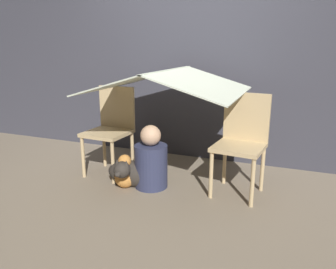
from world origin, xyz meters
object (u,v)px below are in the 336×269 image
at_px(person_front, 151,162).
at_px(chair_left, 111,126).
at_px(chair_right, 242,139).
at_px(dog, 131,173).

bearing_deg(person_front, chair_left, 159.09).
height_order(chair_left, chair_right, same).
relative_size(chair_left, chair_right, 1.00).
relative_size(person_front, dog, 1.19).
relative_size(chair_left, person_front, 1.49).
distance_m(person_front, dog, 0.23).
distance_m(chair_left, chair_right, 1.36).
bearing_deg(chair_left, chair_right, 3.76).
relative_size(chair_right, dog, 1.78).
distance_m(chair_right, person_front, 0.87).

